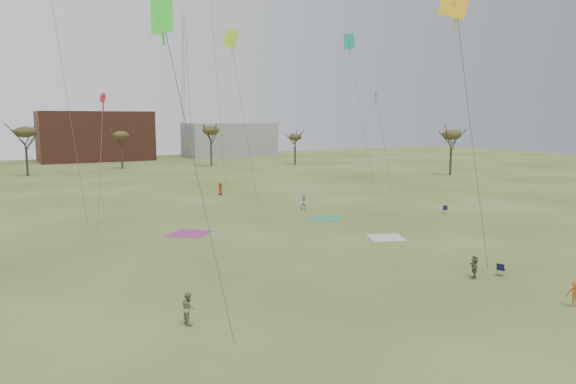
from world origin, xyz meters
TOP-DOWN VIEW (x-y plane):
  - ground at (0.00, 0.00)m, footprint 260.00×260.00m
  - spectator_fore_b at (-8.94, 6.27)m, footprint 0.68×0.85m
  - spectator_fore_c at (10.02, 4.86)m, footprint 1.21×1.33m
  - flyer_mid_b at (10.67, -1.69)m, footprint 1.04×1.13m
  - spectator_mid_e at (13.51, 32.74)m, footprint 1.14×1.10m
  - flyer_far_b at (9.54, 48.43)m, footprint 0.98×0.95m
  - blanket_cream at (12.53, 16.94)m, footprint 3.83×3.83m
  - blanket_plum at (-2.00, 26.94)m, footprint 4.68×4.68m
  - blanket_olive at (12.80, 27.22)m, footprint 4.46×4.46m
  - camp_chair_center at (11.98, 4.36)m, footprint 0.71×0.69m
  - camp_chair_right at (25.92, 23.29)m, footprint 0.74×0.74m
  - kites_aloft at (0.26, 32.99)m, footprint 59.38×61.18m
  - tree_line at (-2.85, 79.12)m, footprint 117.44×49.32m
  - building_brick at (5.00, 120.00)m, footprint 26.00×16.00m
  - building_grey at (40.00, 118.00)m, footprint 24.00×12.00m
  - radio_tower at (30.00, 125.00)m, footprint 1.51×1.72m

SIDE VIEW (x-z plane):
  - ground at x=0.00m, z-range 0.00..0.00m
  - blanket_cream at x=12.53m, z-range -0.01..0.02m
  - blanket_plum at x=-2.00m, z-range -0.01..0.02m
  - blanket_olive at x=12.80m, z-range -0.01..0.02m
  - camp_chair_center at x=11.98m, z-range -0.18..0.69m
  - camp_chair_right at x=25.92m, z-range -0.18..0.69m
  - spectator_fore_c at x=10.02m, z-range 0.00..1.48m
  - flyer_mid_b at x=10.67m, z-range 0.00..1.52m
  - spectator_fore_b at x=-8.94m, z-range 0.00..1.68m
  - flyer_far_b at x=9.54m, z-range 0.00..1.69m
  - spectator_mid_e at x=13.51m, z-range 0.00..1.84m
  - building_grey at x=40.00m, z-range 0.00..9.00m
  - building_brick at x=5.00m, z-range 0.00..12.00m
  - tree_line at x=-2.85m, z-range 2.63..11.54m
  - radio_tower at x=30.00m, z-range -1.29..39.71m
  - kites_aloft at x=0.26m, z-range 7.84..35.77m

